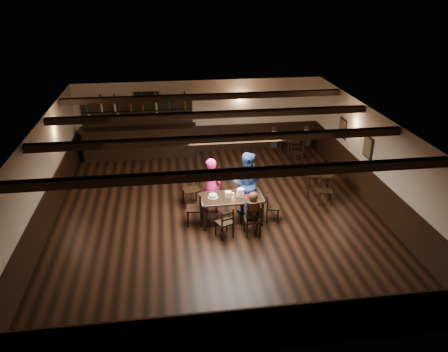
{
  "coord_description": "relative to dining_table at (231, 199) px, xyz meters",
  "views": [
    {
      "loc": [
        -1.27,
        -10.6,
        6.08
      ],
      "look_at": [
        0.23,
        0.2,
        1.09
      ],
      "focal_mm": 35.0,
      "sensor_mm": 36.0,
      "label": 1
    }
  ],
  "objects": [
    {
      "name": "pepper_shaker",
      "position": [
        0.42,
        -0.12,
        0.12
      ],
      "size": [
        0.03,
        0.03,
        0.09
      ],
      "primitive_type": "cylinder",
      "color": "#A5A8AD",
      "rests_on": "dining_table"
    },
    {
      "name": "chair_end_left",
      "position": [
        -0.92,
        0.02,
        -0.14
      ],
      "size": [
        0.45,
        0.47,
        0.93
      ],
      "color": "black",
      "rests_on": "ground"
    },
    {
      "name": "back_table_b",
      "position": [
        2.93,
        4.36,
        -0.03
      ],
      "size": [
        0.85,
        0.85,
        0.75
      ],
      "color": "black",
      "rests_on": "ground"
    },
    {
      "name": "cake",
      "position": [
        -0.49,
        0.04,
        0.11
      ],
      "size": [
        0.27,
        0.27,
        0.09
      ],
      "color": "white",
      "rests_on": "dining_table"
    },
    {
      "name": "tea_light",
      "position": [
        0.07,
        0.13,
        0.1
      ],
      "size": [
        0.05,
        0.05,
        0.06
      ],
      "color": "#A5A8AD",
      "rests_on": "dining_table"
    },
    {
      "name": "salt_shaker",
      "position": [
        0.3,
        -0.05,
        0.12
      ],
      "size": [
        0.04,
        0.04,
        0.09
      ],
      "primitive_type": "cylinder",
      "color": "silver",
      "rests_on": "dining_table"
    },
    {
      "name": "seated_person",
      "position": [
        0.43,
        -0.74,
        0.14
      ],
      "size": [
        0.32,
        0.49,
        0.79
      ],
      "color": "black",
      "rests_on": "ground"
    },
    {
      "name": "bg_patron_right",
      "position": [
        3.42,
        4.34,
        0.14
      ],
      "size": [
        0.27,
        0.38,
        0.71
      ],
      "color": "black",
      "rests_on": "ground"
    },
    {
      "name": "plate_stack_a",
      "position": [
        -0.09,
        -0.01,
        0.16
      ],
      "size": [
        0.18,
        0.18,
        0.17
      ],
      "primitive_type": "cylinder",
      "color": "white",
      "rests_on": "dining_table"
    },
    {
      "name": "chair_end_right",
      "position": [
        1.06,
        -0.05,
        -0.21
      ],
      "size": [
        0.43,
        0.44,
        0.79
      ],
      "color": "black",
      "rests_on": "ground"
    },
    {
      "name": "plate_stack_b",
      "position": [
        0.24,
        0.01,
        0.18
      ],
      "size": [
        0.18,
        0.18,
        0.22
      ],
      "primitive_type": "cylinder",
      "color": "white",
      "rests_on": "dining_table"
    },
    {
      "name": "chair_near_right",
      "position": [
        0.43,
        -0.79,
        -0.18
      ],
      "size": [
        0.41,
        0.39,
        0.85
      ],
      "color": "black",
      "rests_on": "ground"
    },
    {
      "name": "bg_patron_left",
      "position": [
        2.22,
        4.27,
        0.15
      ],
      "size": [
        0.3,
        0.4,
        0.73
      ],
      "color": "black",
      "rests_on": "ground"
    },
    {
      "name": "menu_blue",
      "position": [
        0.58,
        0.13,
        0.08
      ],
      "size": [
        0.31,
        0.24,
        0.0
      ],
      "primitive_type": "cube",
      "rotation": [
        0.0,
        0.0,
        0.18
      ],
      "color": "#0F154F",
      "rests_on": "dining_table"
    },
    {
      "name": "woman_pink",
      "position": [
        -0.48,
        0.62,
        0.14
      ],
      "size": [
        0.6,
        0.4,
        1.63
      ],
      "primitive_type": "imported",
      "rotation": [
        0.0,
        0.0,
        3.12
      ],
      "color": "#E23492",
      "rests_on": "ground"
    },
    {
      "name": "menu_red",
      "position": [
        0.45,
        -0.04,
        0.08
      ],
      "size": [
        0.29,
        0.22,
        0.0
      ],
      "primitive_type": "cube",
      "rotation": [
        0.0,
        0.0,
        -0.13
      ],
      "color": "maroon",
      "rests_on": "dining_table"
    },
    {
      "name": "back_table_a",
      "position": [
        2.87,
        1.27,
        -0.03
      ],
      "size": [
        0.94,
        0.94,
        0.75
      ],
      "color": "black",
      "rests_on": "ground"
    },
    {
      "name": "chair_far_pushed",
      "position": [
        -1.02,
        1.17,
        -0.1
      ],
      "size": [
        0.55,
        0.53,
        0.99
      ],
      "color": "black",
      "rests_on": "ground"
    },
    {
      "name": "man_blue",
      "position": [
        0.48,
        0.46,
        0.23
      ],
      "size": [
        1.06,
        0.94,
        1.81
      ],
      "primitive_type": "imported",
      "rotation": [
        0.0,
        0.0,
        2.8
      ],
      "color": "navy",
      "rests_on": "ground"
    },
    {
      "name": "ground",
      "position": [
        -0.34,
        0.42,
        -0.68
      ],
      "size": [
        10.0,
        10.0,
        0.0
      ],
      "primitive_type": "plane",
      "color": "black",
      "rests_on": "ground"
    },
    {
      "name": "drink_glass",
      "position": [
        0.24,
        0.11,
        0.13
      ],
      "size": [
        0.07,
        0.07,
        0.11
      ],
      "primitive_type": "cylinder",
      "color": "silver",
      "rests_on": "dining_table"
    },
    {
      "name": "room_shell",
      "position": [
        -0.33,
        0.46,
        1.07
      ],
      "size": [
        9.02,
        10.02,
        2.71
      ],
      "color": "beige",
      "rests_on": "ground"
    },
    {
      "name": "dining_table",
      "position": [
        0.0,
        0.0,
        0.0
      ],
      "size": [
        1.68,
        0.86,
        0.75
      ],
      "color": "black",
      "rests_on": "ground"
    },
    {
      "name": "chair_near_left",
      "position": [
        -0.26,
        -0.78,
        -0.2
      ],
      "size": [
        0.5,
        0.49,
        0.82
      ],
      "color": "black",
      "rests_on": "ground"
    },
    {
      "name": "bar_counter",
      "position": [
        -2.6,
        5.14,
        0.05
      ],
      "size": [
        4.14,
        0.7,
        2.2
      ],
      "color": "black",
      "rests_on": "ground"
    }
  ]
}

